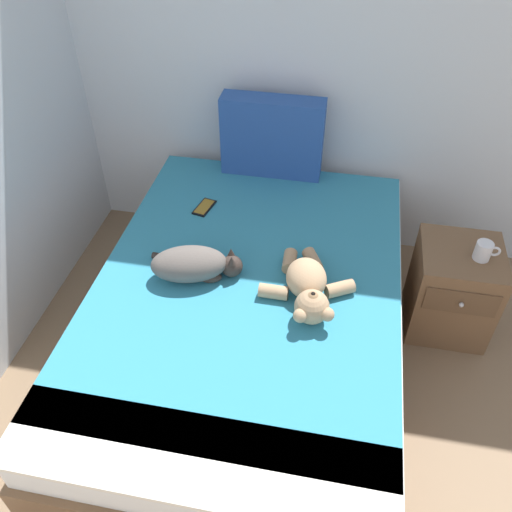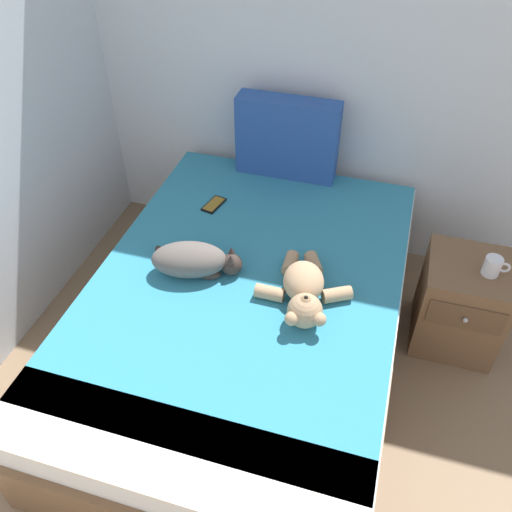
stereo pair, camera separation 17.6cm
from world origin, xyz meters
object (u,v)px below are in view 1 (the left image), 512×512
Objects in this scene: patterned_cushion at (272,137)px; mug at (484,251)px; cat at (193,264)px; bed at (248,323)px; teddy_bear at (308,287)px; nightstand at (452,289)px; cell_phone at (204,207)px.

mug is at bearing -24.05° from patterned_cushion.
cat is 3.68× the size of mug.
patterned_cushion is at bearing 77.88° from cat.
cat is at bearing -178.67° from bed.
patterned_cushion reaches higher than teddy_bear.
nightstand is at bearing 24.16° from bed.
nightstand is (1.00, 0.45, -0.02)m from bed.
mug reaches higher than cell_phone.
bed is 0.44m from teddy_bear.
cell_phone is 1.33× the size of mug.
cat is 1.37m from nightstand.
nightstand is at bearing -24.24° from patterned_cushion.
patterned_cushion is 4.65× the size of mug.
bed is at bearing 170.15° from teddy_bear.
cell_phone is 1.41m from mug.
cat is at bearing -79.88° from cell_phone.
bed is at bearing -155.84° from nightstand.
cell_phone is at bearing 137.91° from teddy_bear.
patterned_cushion is at bearing 55.11° from cell_phone.
patterned_cushion is 0.55m from cell_phone.
nightstand is 0.31m from mug.
teddy_bear is (0.52, -0.04, -0.00)m from cat.
teddy_bear is at bearing -149.63° from mug.
bed is 1.18m from mug.
bed is 1.05m from patterned_cushion.
nightstand is 4.24× the size of mug.
cell_phone is (-0.29, -0.41, -0.22)m from patterned_cushion.
cat is (-0.20, -0.92, -0.15)m from patterned_cushion.
cell_phone is (-0.09, 0.51, -0.07)m from cat.
patterned_cushion is 1.26× the size of cat.
mug is (1.31, 0.42, -0.07)m from cat.
cat is at bearing -159.95° from nightstand.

